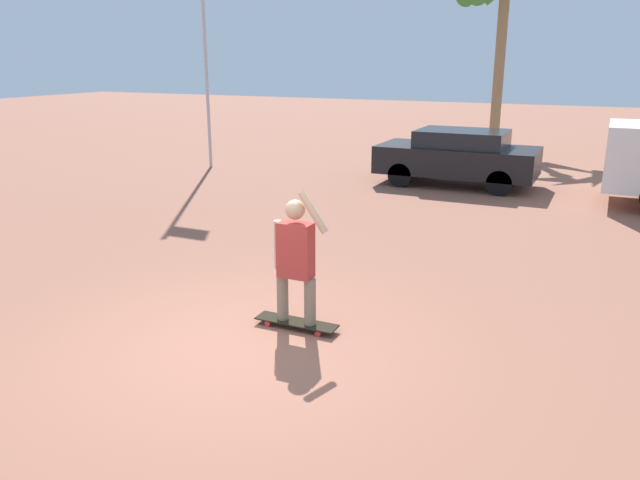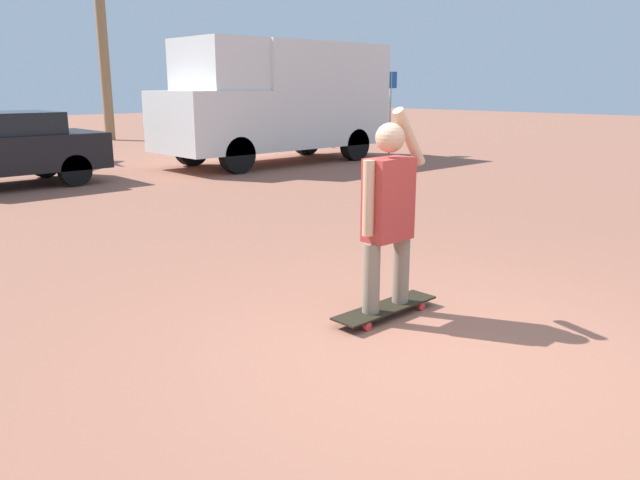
{
  "view_description": "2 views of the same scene",
  "coord_description": "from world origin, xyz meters",
  "px_view_note": "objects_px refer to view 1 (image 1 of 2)",
  "views": [
    {
      "loc": [
        3.52,
        -5.39,
        3.16
      ],
      "look_at": [
        0.3,
        1.52,
        0.91
      ],
      "focal_mm": 35.0,
      "sensor_mm": 36.0,
      "label": 1
    },
    {
      "loc": [
        -3.4,
        -2.42,
        1.86
      ],
      "look_at": [
        0.4,
        1.67,
        0.48
      ],
      "focal_mm": 35.0,
      "sensor_mm": 36.0,
      "label": 2
    }
  ],
  "objects_px": {
    "parked_car_black": "(458,156)",
    "flagpole": "(205,5)",
    "person_skateboarder": "(296,254)",
    "skateboard": "(296,322)"
  },
  "relations": [
    {
      "from": "parked_car_black",
      "to": "flagpole",
      "type": "relative_size",
      "value": 0.49
    },
    {
      "from": "parked_car_black",
      "to": "flagpole",
      "type": "bearing_deg",
      "value": -177.01
    },
    {
      "from": "person_skateboarder",
      "to": "parked_car_black",
      "type": "height_order",
      "value": "person_skateboarder"
    },
    {
      "from": "person_skateboarder",
      "to": "parked_car_black",
      "type": "xyz_separation_m",
      "value": [
        -0.27,
        9.5,
        -0.19
      ]
    },
    {
      "from": "parked_car_black",
      "to": "flagpole",
      "type": "xyz_separation_m",
      "value": [
        -7.18,
        -0.37,
        3.79
      ]
    },
    {
      "from": "person_skateboarder",
      "to": "flagpole",
      "type": "xyz_separation_m",
      "value": [
        -7.45,
        9.13,
        3.6
      ]
    },
    {
      "from": "parked_car_black",
      "to": "flagpole",
      "type": "distance_m",
      "value": 8.13
    },
    {
      "from": "skateboard",
      "to": "person_skateboarder",
      "type": "height_order",
      "value": "person_skateboarder"
    },
    {
      "from": "person_skateboarder",
      "to": "flagpole",
      "type": "relative_size",
      "value": 0.2
    },
    {
      "from": "person_skateboarder",
      "to": "flagpole",
      "type": "distance_m",
      "value": 12.32
    }
  ]
}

